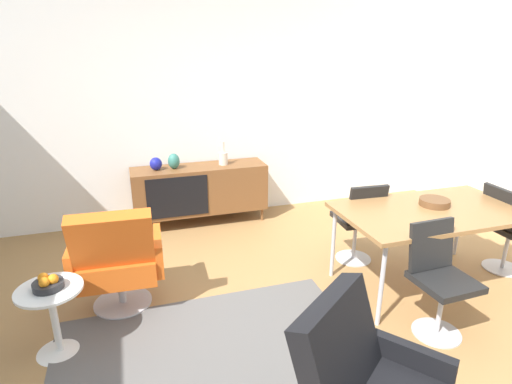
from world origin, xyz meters
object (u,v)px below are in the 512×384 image
Objects in this scene: sideboard at (200,189)px; side_table_round at (54,313)px; dining_table at (432,214)px; lounge_chair_red at (117,258)px; dining_chair_far_end at (506,226)px; fruit_bowl at (48,283)px; dining_chair_back_left at (360,219)px; dining_chair_front_left at (439,275)px; vase_cobalt at (174,161)px; vase_sculptural_dark at (223,157)px; wooden_bowl_on_table at (434,202)px; vase_ceramic_small at (156,164)px.

sideboard reaches higher than side_table_round.
dining_table is 2.68m from lounge_chair_red.
dining_chair_far_end is 3.95m from fruit_bowl.
dining_chair_back_left is 2.76m from side_table_round.
dining_chair_far_end is at bearing 24.30° from dining_chair_front_left.
lounge_chair_red is (-2.28, 1.01, -0.00)m from dining_chair_front_left.
vase_cobalt is at bearing 133.89° from dining_table.
vase_sculptural_dark is at bearing 49.89° from side_table_round.
dining_chair_back_left is at bearing 2.84° from lounge_chair_red.
dining_chair_front_left reaches higher than wooden_bowl_on_table.
dining_table is at bearing -43.25° from vase_ceramic_small.
wooden_bowl_on_table is at bearing 55.66° from dining_chair_front_left.
lounge_chair_red reaches higher than dining_table.
dining_chair_back_left is 2.28m from lounge_chair_red.
vase_ceramic_small is at bearing 66.00° from fruit_bowl.
vase_cobalt is 2.21m from dining_chair_back_left.
vase_cobalt is 0.21× the size of dining_chair_front_left.
fruit_bowl is (-0.00, -0.00, 0.24)m from side_table_round.
vase_ceramic_small reaches higher than dining_chair_back_left.
lounge_chair_red is (-0.96, -1.59, 0.03)m from sideboard.
dining_table reaches higher than side_table_round.
vase_ceramic_small reaches higher than sideboard.
sideboard is at bearing 55.29° from fruit_bowl.
dining_table reaches higher than sideboard.
vase_cobalt reaches higher than dining_chair_front_left.
sideboard is 10.76× the size of vase_ceramic_small.
sideboard reaches higher than fruit_bowl.
vase_ceramic_small reaches higher than fruit_bowl.
vase_sculptural_dark is 3.06m from dining_chair_far_end.
side_table_round is at bearing -124.74° from sideboard.
fruit_bowl is (-0.43, -0.42, 0.09)m from lounge_chair_red.
lounge_chair_red is at bearing -128.34° from vase_sculptural_dark.
vase_sculptural_dark reaches higher than dining_chair_back_left.
dining_chair_back_left reaches higher than side_table_round.
dining_chair_front_left is 1.00× the size of dining_chair_far_end.
dining_chair_back_left is (1.61, -1.48, -0.34)m from vase_cobalt.
vase_cobalt is (-0.29, 0.00, 0.37)m from sideboard.
vase_cobalt is 0.19× the size of lounge_chair_red.
vase_ceramic_small is 3.19m from dining_chair_front_left.
vase_sculptural_dark reaches higher than lounge_chair_red.
dining_chair_front_left is (-0.43, -0.64, -0.30)m from wooden_bowl_on_table.
dining_table is 8.00× the size of fruit_bowl.
sideboard is 1.86m from lounge_chair_red.
dining_chair_far_end is (0.89, 0.00, -0.23)m from dining_table.
vase_sculptural_dark is 2.44m from wooden_bowl_on_table.
side_table_round is at bearing -168.95° from dining_chair_back_left.
dining_chair_back_left is (1.32, -1.48, 0.03)m from sideboard.
dining_chair_back_left is at bearing 155.83° from dining_chair_far_end.
dining_table is 0.70m from dining_chair_front_left.
sideboard is at bearing -0.22° from vase_ceramic_small.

